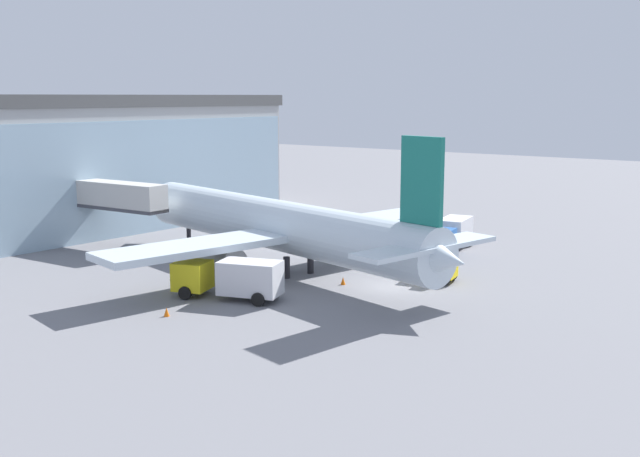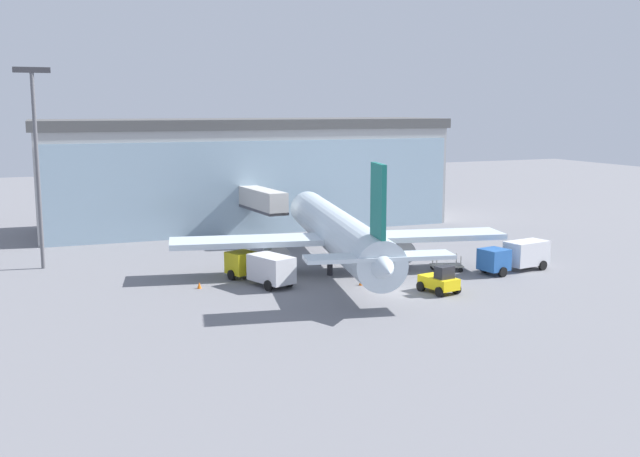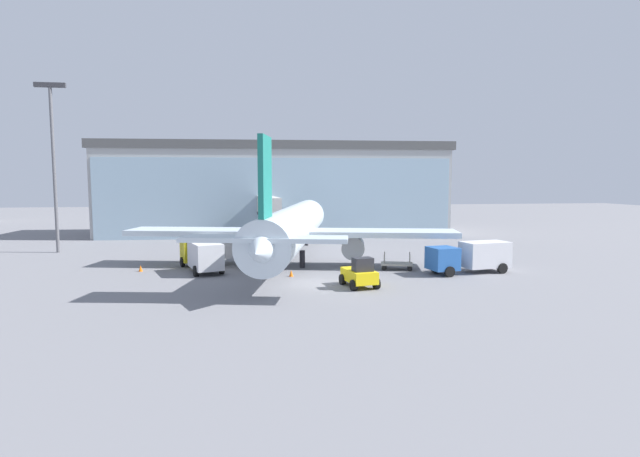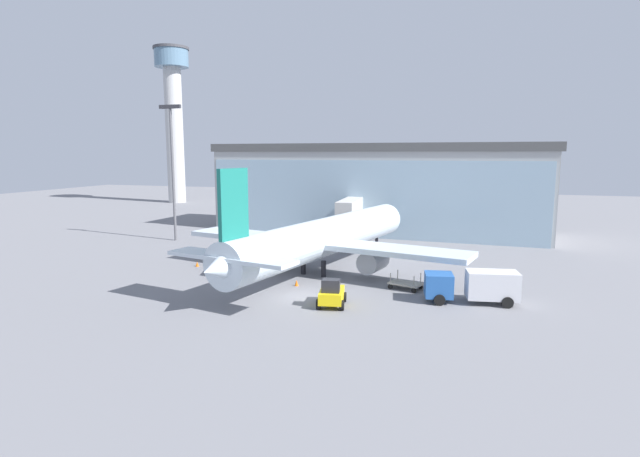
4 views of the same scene
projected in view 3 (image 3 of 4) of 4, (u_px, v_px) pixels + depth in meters
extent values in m
plane|color=slate|center=(306.00, 283.00, 38.67)|extent=(240.00, 240.00, 0.00)
cube|color=#A1A1A1|center=(276.00, 193.00, 74.86)|extent=(50.11, 15.75, 12.23)
cube|color=#99B6C9|center=(276.00, 198.00, 68.17)|extent=(48.48, 2.69, 11.00)
cube|color=#505050|center=(275.00, 148.00, 74.21)|extent=(51.12, 16.06, 1.20)
cube|color=beige|center=(267.00, 206.00, 65.54)|extent=(3.00, 13.15, 2.40)
cube|color=#3F3F47|center=(267.00, 214.00, 65.64)|extent=(3.04, 13.15, 0.30)
cylinder|color=#4C4C51|center=(264.00, 225.00, 70.58)|extent=(0.70, 0.70, 3.45)
cylinder|color=#59595E|center=(54.00, 171.00, 54.38)|extent=(0.36, 0.36, 17.92)
cube|color=#333338|center=(50.00, 85.00, 53.50)|extent=(3.20, 0.40, 0.50)
cylinder|color=silver|center=(293.00, 227.00, 47.83)|extent=(10.82, 32.17, 3.87)
cone|color=silver|center=(309.00, 215.00, 63.77)|extent=(4.43, 3.78, 3.87)
cone|color=silver|center=(262.00, 250.00, 31.89)|extent=(4.27, 4.67, 3.48)
cube|color=silver|center=(291.00, 232.00, 46.27)|extent=(30.57, 10.77, 0.50)
cube|color=silver|center=(264.00, 239.00, 32.83)|extent=(11.26, 4.76, 0.30)
cube|color=#197266|center=(265.00, 177.00, 32.93)|extent=(1.05, 3.20, 5.42)
cylinder|color=gray|center=(231.00, 245.00, 47.31)|extent=(2.75, 3.58, 2.10)
cylinder|color=gray|center=(353.00, 247.00, 46.49)|extent=(2.75, 3.58, 2.10)
cylinder|color=black|center=(277.00, 259.00, 45.59)|extent=(0.50, 0.50, 1.60)
cylinder|color=black|center=(302.00, 259.00, 45.42)|extent=(0.50, 0.50, 1.60)
cylinder|color=black|center=(307.00, 239.00, 61.05)|extent=(0.40, 0.40, 1.60)
cube|color=yellow|center=(194.00, 251.00, 46.40)|extent=(2.79, 2.79, 1.90)
cube|color=silver|center=(205.00, 255.00, 42.66)|extent=(3.36, 4.49, 2.20)
cylinder|color=black|center=(182.00, 262.00, 45.99)|extent=(0.57, 0.95, 0.90)
cylinder|color=black|center=(206.00, 260.00, 46.99)|extent=(0.57, 0.95, 0.90)
cylinder|color=black|center=(196.00, 271.00, 41.39)|extent=(0.57, 0.95, 0.90)
cylinder|color=black|center=(222.00, 269.00, 42.38)|extent=(0.57, 0.95, 0.90)
cube|color=#2659A5|center=(443.00, 258.00, 42.04)|extent=(2.53, 2.53, 1.90)
cube|color=silver|center=(485.00, 254.00, 43.32)|extent=(4.31, 2.83, 2.20)
cylinder|color=black|center=(450.00, 272.00, 41.09)|extent=(0.94, 0.44, 0.90)
cylinder|color=black|center=(435.00, 267.00, 43.17)|extent=(0.94, 0.44, 0.90)
cylinder|color=black|center=(502.00, 268.00, 42.69)|extent=(0.94, 0.44, 0.90)
cylinder|color=black|center=(486.00, 264.00, 44.77)|extent=(0.94, 0.44, 0.90)
cube|color=#9E998C|center=(397.00, 264.00, 44.57)|extent=(3.15, 2.37, 0.16)
cylinder|color=black|center=(409.00, 266.00, 45.13)|extent=(0.46, 0.25, 0.44)
cylinder|color=#9E998C|center=(410.00, 257.00, 45.05)|extent=(0.08, 0.08, 0.90)
cylinder|color=black|center=(410.00, 269.00, 43.72)|extent=(0.46, 0.25, 0.44)
cylinder|color=#9E998C|center=(410.00, 260.00, 43.64)|extent=(0.08, 0.08, 0.90)
cylinder|color=black|center=(385.00, 265.00, 45.48)|extent=(0.46, 0.25, 0.44)
cylinder|color=#9E998C|center=(385.00, 256.00, 45.40)|extent=(0.08, 0.08, 0.90)
cylinder|color=black|center=(384.00, 268.00, 44.06)|extent=(0.46, 0.25, 0.44)
cylinder|color=#9E998C|center=(384.00, 259.00, 43.98)|extent=(0.08, 0.08, 0.90)
cube|color=yellow|center=(359.00, 276.00, 37.35)|extent=(2.32, 3.46, 0.90)
cube|color=#26262B|center=(363.00, 264.00, 36.65)|extent=(1.55, 1.23, 1.00)
cylinder|color=black|center=(343.00, 279.00, 38.17)|extent=(0.48, 0.85, 0.80)
cylinder|color=black|center=(364.00, 278.00, 38.73)|extent=(0.48, 0.85, 0.80)
cylinder|color=black|center=(354.00, 285.00, 36.05)|extent=(0.48, 0.85, 0.80)
cylinder|color=black|center=(376.00, 284.00, 36.62)|extent=(0.48, 0.85, 0.80)
cone|color=orange|center=(291.00, 273.00, 41.38)|extent=(0.36, 0.36, 0.55)
cone|color=orange|center=(141.00, 268.00, 43.67)|extent=(0.36, 0.36, 0.55)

